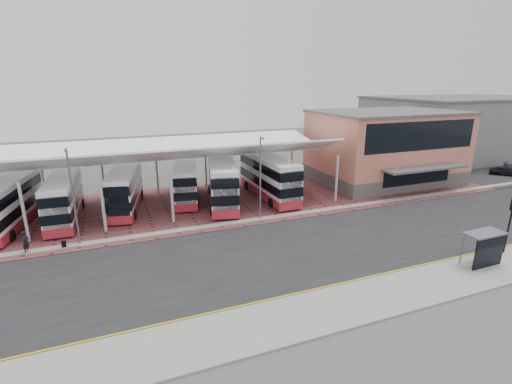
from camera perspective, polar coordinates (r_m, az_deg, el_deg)
ground at (r=30.14m, az=1.64°, el=-8.74°), size 140.00×140.00×0.00m
road at (r=29.31m, az=2.42°, el=-9.50°), size 120.00×14.00×0.02m
forecourt at (r=42.11m, az=-2.79°, el=-1.15°), size 72.00×16.00×0.06m
sidewalk at (r=23.19m, az=10.81°, el=-17.38°), size 120.00×4.00×0.14m
north_kerb at (r=35.43m, az=-2.30°, el=-4.61°), size 120.00×0.80×0.14m
yellow_line_near at (r=24.64m, az=8.26°, el=-15.13°), size 120.00×0.12×0.01m
yellow_line_far at (r=24.86m, az=7.91°, el=-14.81°), size 120.00×0.12×0.01m
canopy at (r=39.87m, az=-14.36°, el=5.87°), size 37.00×11.63×7.07m
terminal at (r=52.18m, az=19.32°, el=6.66°), size 18.40×14.40×9.25m
warehouse at (r=76.90m, az=28.90°, el=8.88°), size 30.50×20.50×10.25m
lamp_west at (r=32.59m, az=-26.36°, el=-0.35°), size 0.16×0.90×8.07m
lamp_east at (r=34.85m, az=0.68°, el=2.45°), size 0.16×0.90×8.07m
bus_0 at (r=40.19m, az=-33.78°, el=-1.67°), size 4.14×10.82×4.35m
bus_1 at (r=39.76m, az=-27.47°, el=-0.95°), size 2.87×10.36×4.24m
bus_2 at (r=40.66m, az=-19.49°, el=0.39°), size 4.24×10.62×4.27m
bus_3 at (r=42.38m, az=-10.73°, el=1.64°), size 4.33×10.38×4.17m
bus_4 at (r=40.40m, az=-5.24°, el=1.56°), size 5.25×11.88×4.77m
bus_5 at (r=42.37m, az=1.93°, el=2.33°), size 3.01×11.54×4.74m
pedestrian at (r=34.08m, az=-31.92°, el=-6.54°), size 0.64×0.77×1.82m
suitcase at (r=33.79m, az=-27.45°, el=-7.17°), size 0.34×0.24×0.59m
carpark_car_a at (r=63.40m, az=33.89°, el=2.73°), size 3.55×3.67×1.24m
bus_shelter at (r=31.59m, az=32.17°, el=-6.94°), size 3.08×1.44×2.45m
traffic_signal_west at (r=34.07m, az=34.59°, el=-3.03°), size 0.36×0.31×4.54m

